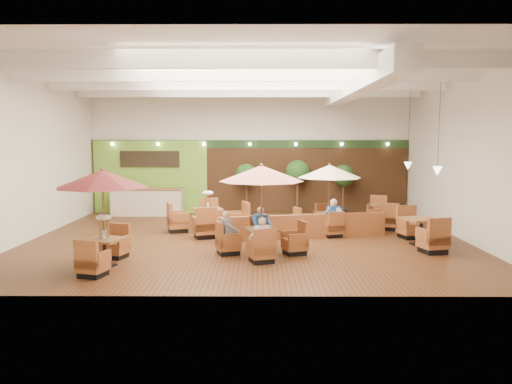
{
  "coord_description": "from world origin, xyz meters",
  "views": [
    {
      "loc": [
        0.4,
        -16.08,
        3.24
      ],
      "look_at": [
        0.3,
        0.5,
        1.5
      ],
      "focal_mm": 35.0,
      "sensor_mm": 36.0,
      "label": 1
    }
  ],
  "objects_px": {
    "booth_divider": "(304,226)",
    "diner_4": "(333,215)",
    "table_2": "(328,183)",
    "diner_2": "(228,228)",
    "diner_0": "(262,235)",
    "diner_1": "(261,223)",
    "table_5": "(383,215)",
    "topiary_2": "(343,178)",
    "table_4": "(421,232)",
    "topiary_1": "(298,174)",
    "diner_3": "(333,214)",
    "table_0": "(103,192)",
    "table_1": "(261,193)",
    "table_3": "(208,219)",
    "topiary_0": "(246,177)",
    "service_counter": "(147,202)"
  },
  "relations": [
    {
      "from": "diner_3",
      "to": "table_2",
      "type": "bearing_deg",
      "value": 67.92
    },
    {
      "from": "table_0",
      "to": "table_1",
      "type": "height_order",
      "value": "table_1"
    },
    {
      "from": "topiary_2",
      "to": "diner_3",
      "type": "xyz_separation_m",
      "value": [
        -1.17,
        -4.93,
        -0.84
      ]
    },
    {
      "from": "service_counter",
      "to": "table_3",
      "type": "bearing_deg",
      "value": -52.08
    },
    {
      "from": "diner_0",
      "to": "diner_3",
      "type": "bearing_deg",
      "value": 32.03
    },
    {
      "from": "table_2",
      "to": "diner_1",
      "type": "relative_size",
      "value": 3.27
    },
    {
      "from": "table_0",
      "to": "diner_3",
      "type": "xyz_separation_m",
      "value": [
        6.4,
        3.96,
        -1.15
      ]
    },
    {
      "from": "service_counter",
      "to": "diner_1",
      "type": "xyz_separation_m",
      "value": [
        4.87,
        -6.32,
        0.16
      ]
    },
    {
      "from": "topiary_2",
      "to": "diner_1",
      "type": "distance_m",
      "value": 7.48
    },
    {
      "from": "table_1",
      "to": "diner_4",
      "type": "bearing_deg",
      "value": 28.42
    },
    {
      "from": "table_1",
      "to": "diner_1",
      "type": "height_order",
      "value": "table_1"
    },
    {
      "from": "diner_1",
      "to": "diner_0",
      "type": "bearing_deg",
      "value": 68.79
    },
    {
      "from": "table_2",
      "to": "table_1",
      "type": "bearing_deg",
      "value": -144.34
    },
    {
      "from": "topiary_0",
      "to": "diner_1",
      "type": "xyz_separation_m",
      "value": [
        0.61,
        -6.52,
        -0.9
      ]
    },
    {
      "from": "table_2",
      "to": "diner_2",
      "type": "relative_size",
      "value": 3.18
    },
    {
      "from": "topiary_0",
      "to": "diner_2",
      "type": "distance_m",
      "value": 7.53
    },
    {
      "from": "topiary_1",
      "to": "diner_4",
      "type": "xyz_separation_m",
      "value": [
        0.8,
        -4.93,
        -1.01
      ]
    },
    {
      "from": "diner_0",
      "to": "diner_1",
      "type": "relative_size",
      "value": 0.99
    },
    {
      "from": "topiary_1",
      "to": "diner_3",
      "type": "xyz_separation_m",
      "value": [
        0.8,
        -4.93,
        -1.0
      ]
    },
    {
      "from": "booth_divider",
      "to": "diner_4",
      "type": "relative_size",
      "value": 7.29
    },
    {
      "from": "topiary_0",
      "to": "topiary_2",
      "type": "distance_m",
      "value": 4.17
    },
    {
      "from": "topiary_2",
      "to": "diner_4",
      "type": "relative_size",
      "value": 2.76
    },
    {
      "from": "topiary_1",
      "to": "diner_0",
      "type": "bearing_deg",
      "value": -100.71
    },
    {
      "from": "topiary_1",
      "to": "table_4",
      "type": "bearing_deg",
      "value": -61.7
    },
    {
      "from": "table_0",
      "to": "table_5",
      "type": "relative_size",
      "value": 0.9
    },
    {
      "from": "table_3",
      "to": "diner_1",
      "type": "relative_size",
      "value": 3.91
    },
    {
      "from": "booth_divider",
      "to": "table_2",
      "type": "height_order",
      "value": "table_2"
    },
    {
      "from": "table_0",
      "to": "diner_2",
      "type": "relative_size",
      "value": 3.31
    },
    {
      "from": "table_0",
      "to": "diner_4",
      "type": "bearing_deg",
      "value": 47.85
    },
    {
      "from": "table_5",
      "to": "table_0",
      "type": "bearing_deg",
      "value": -120.38
    },
    {
      "from": "table_2",
      "to": "diner_2",
      "type": "xyz_separation_m",
      "value": [
        -3.28,
        -3.42,
        -1.0
      ]
    },
    {
      "from": "diner_0",
      "to": "diner_1",
      "type": "bearing_deg",
      "value": 66.46
    },
    {
      "from": "table_1",
      "to": "diner_4",
      "type": "relative_size",
      "value": 3.39
    },
    {
      "from": "topiary_1",
      "to": "diner_0",
      "type": "xyz_separation_m",
      "value": [
        -1.59,
        -8.41,
        -1.02
      ]
    },
    {
      "from": "diner_3",
      "to": "diner_1",
      "type": "bearing_deg",
      "value": -171.9
    },
    {
      "from": "table_5",
      "to": "diner_1",
      "type": "height_order",
      "value": "diner_1"
    },
    {
      "from": "table_4",
      "to": "topiary_1",
      "type": "bearing_deg",
      "value": 104.39
    },
    {
      "from": "topiary_2",
      "to": "table_1",
      "type": "bearing_deg",
      "value": -115.5
    },
    {
      "from": "diner_2",
      "to": "diner_4",
      "type": "bearing_deg",
      "value": 101.12
    },
    {
      "from": "table_4",
      "to": "topiary_1",
      "type": "height_order",
      "value": "topiary_1"
    },
    {
      "from": "diner_1",
      "to": "diner_3",
      "type": "height_order",
      "value": "diner_3"
    },
    {
      "from": "table_5",
      "to": "topiary_1",
      "type": "distance_m",
      "value": 4.27
    },
    {
      "from": "topiary_0",
      "to": "diner_3",
      "type": "height_order",
      "value": "topiary_0"
    },
    {
      "from": "service_counter",
      "to": "diner_3",
      "type": "bearing_deg",
      "value": -33.08
    },
    {
      "from": "booth_divider",
      "to": "table_4",
      "type": "relative_size",
      "value": 1.93
    },
    {
      "from": "table_3",
      "to": "table_5",
      "type": "bearing_deg",
      "value": -6.52
    },
    {
      "from": "table_4",
      "to": "diner_0",
      "type": "bearing_deg",
      "value": -169.83
    },
    {
      "from": "table_4",
      "to": "diner_3",
      "type": "height_order",
      "value": "diner_3"
    },
    {
      "from": "table_5",
      "to": "diner_0",
      "type": "xyz_separation_m",
      "value": [
        -4.66,
        -5.78,
        0.36
      ]
    },
    {
      "from": "table_1",
      "to": "table_4",
      "type": "bearing_deg",
      "value": -4.01
    }
  ]
}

